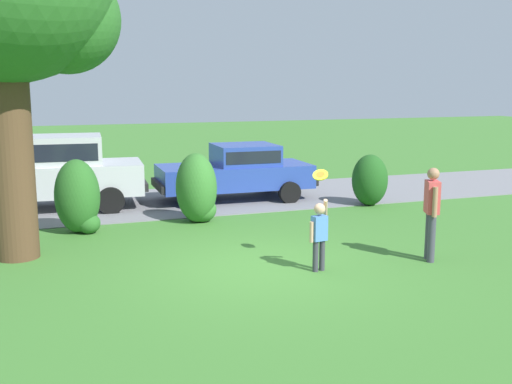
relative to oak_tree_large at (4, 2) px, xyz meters
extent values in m
plane|color=#3D752D|center=(4.03, -2.22, -4.68)|extent=(80.00, 80.00, 0.00)
cube|color=slate|center=(4.03, 4.32, -4.67)|extent=(28.00, 4.40, 0.02)
cylinder|color=#513823|center=(-0.05, -0.12, -2.82)|extent=(0.79, 0.79, 3.72)
ellipsoid|color=#286023|center=(1.03, -0.12, -0.27)|extent=(1.99, 1.99, 1.99)
ellipsoid|color=#286023|center=(1.17, 1.58, -3.87)|extent=(0.98, 1.09, 1.62)
ellipsoid|color=#286023|center=(1.37, 1.39, -4.45)|extent=(0.50, 0.50, 0.45)
ellipsoid|color=#33702B|center=(3.88, 1.72, -3.86)|extent=(0.96, 1.14, 1.64)
ellipsoid|color=#33702B|center=(4.01, 1.68, -4.38)|extent=(0.66, 0.66, 0.59)
ellipsoid|color=#1E511C|center=(8.75, 2.12, -3.99)|extent=(0.95, 0.97, 1.37)
cube|color=#28429E|center=(5.55, 4.07, -4.00)|extent=(4.24, 1.93, 0.64)
cube|color=#28429E|center=(5.87, 4.06, -3.40)|extent=(1.71, 1.65, 0.56)
cube|color=black|center=(5.87, 4.06, -3.40)|extent=(1.58, 1.67, 0.34)
cylinder|color=black|center=(4.23, 3.16, -4.38)|extent=(0.60, 0.23, 0.60)
cylinder|color=black|center=(4.27, 5.04, -4.38)|extent=(0.60, 0.23, 0.60)
cylinder|color=black|center=(6.84, 3.10, -4.38)|extent=(0.60, 0.23, 0.60)
cylinder|color=black|center=(6.88, 4.98, -4.38)|extent=(0.60, 0.23, 0.60)
cube|color=black|center=(3.41, 4.11, -4.16)|extent=(0.16, 1.75, 0.20)
cube|color=black|center=(7.69, 4.02, -4.16)|extent=(0.16, 1.75, 0.20)
cube|color=silver|center=(0.74, 4.36, -3.88)|extent=(4.62, 2.15, 0.80)
cube|color=silver|center=(0.74, 4.36, -3.12)|extent=(2.58, 1.79, 0.72)
cube|color=black|center=(0.74, 4.36, -3.12)|extent=(2.39, 1.80, 0.43)
cylinder|color=black|center=(-0.59, 5.40, -4.34)|extent=(0.69, 0.27, 0.68)
cylinder|color=black|center=(2.06, 3.32, -4.34)|extent=(0.69, 0.27, 0.68)
cylinder|color=black|center=(2.20, 5.20, -4.34)|extent=(0.69, 0.27, 0.68)
cube|color=black|center=(3.02, 4.20, -4.08)|extent=(0.24, 1.75, 0.20)
cylinder|color=#383842|center=(4.88, -2.78, -4.40)|extent=(0.10, 0.10, 0.55)
cylinder|color=#383842|center=(5.02, -2.76, -4.40)|extent=(0.10, 0.10, 0.55)
cube|color=#4C7FCC|center=(4.95, -2.77, -3.91)|extent=(0.28, 0.20, 0.44)
sphere|color=tan|center=(4.95, -2.77, -3.57)|extent=(0.20, 0.20, 0.20)
cylinder|color=tan|center=(5.10, -2.69, -3.59)|extent=(0.18, 0.26, 0.39)
cylinder|color=tan|center=(4.79, -2.80, -3.96)|extent=(0.07, 0.07, 0.36)
cylinder|color=yellow|center=(5.19, -2.28, -3.06)|extent=(0.32, 0.26, 0.24)
cylinder|color=orange|center=(5.19, -2.28, -3.05)|extent=(0.18, 0.15, 0.15)
cylinder|color=#3F3F4C|center=(7.20, -2.78, -4.23)|extent=(0.14, 0.14, 0.90)
cylinder|color=#3F3F4C|center=(7.12, -2.97, -4.23)|extent=(0.14, 0.14, 0.90)
cube|color=#DB4C4C|center=(7.16, -2.87, -3.48)|extent=(0.34, 0.42, 0.60)
sphere|color=#A37556|center=(7.16, -2.87, -3.05)|extent=(0.22, 0.22, 0.22)
cylinder|color=#A37556|center=(7.24, -2.67, -3.53)|extent=(0.09, 0.09, 0.55)
cylinder|color=#A37556|center=(7.08, -3.08, -3.53)|extent=(0.09, 0.09, 0.55)
camera|label=1|loc=(0.44, -12.21, -1.42)|focal=43.22mm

